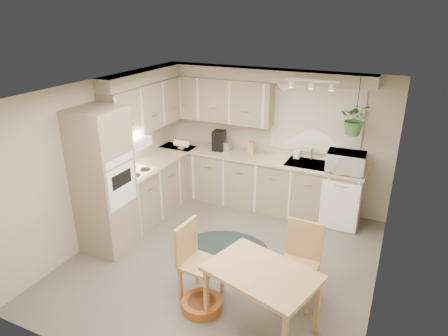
{
  "coord_description": "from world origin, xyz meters",
  "views": [
    {
      "loc": [
        2.0,
        -4.29,
        3.32
      ],
      "look_at": [
        -0.24,
        0.55,
        1.16
      ],
      "focal_mm": 32.0,
      "sensor_mm": 36.0,
      "label": 1
    }
  ],
  "objects_px": {
    "chair_left": "(201,262)",
    "pet_bed": "(202,304)",
    "microwave": "(346,160)",
    "dining_table": "(261,299)",
    "chair_back": "(298,265)",
    "braided_rug": "(225,248)"
  },
  "relations": [
    {
      "from": "chair_left",
      "to": "pet_bed",
      "type": "distance_m",
      "value": 0.49
    },
    {
      "from": "braided_rug",
      "to": "microwave",
      "type": "bearing_deg",
      "value": 45.33
    },
    {
      "from": "chair_left",
      "to": "chair_back",
      "type": "bearing_deg",
      "value": 116.56
    },
    {
      "from": "dining_table",
      "to": "chair_back",
      "type": "bearing_deg",
      "value": 67.35
    },
    {
      "from": "chair_back",
      "to": "braided_rug",
      "type": "distance_m",
      "value": 1.48
    },
    {
      "from": "chair_left",
      "to": "pet_bed",
      "type": "bearing_deg",
      "value": 31.49
    },
    {
      "from": "chair_back",
      "to": "pet_bed",
      "type": "height_order",
      "value": "chair_back"
    },
    {
      "from": "pet_bed",
      "to": "microwave",
      "type": "xyz_separation_m",
      "value": [
        1.12,
        2.68,
        1.08
      ]
    },
    {
      "from": "chair_back",
      "to": "microwave",
      "type": "relative_size",
      "value": 1.7
    },
    {
      "from": "dining_table",
      "to": "chair_back",
      "type": "relative_size",
      "value": 1.18
    },
    {
      "from": "pet_bed",
      "to": "microwave",
      "type": "height_order",
      "value": "microwave"
    },
    {
      "from": "chair_back",
      "to": "braided_rug",
      "type": "bearing_deg",
      "value": -25.26
    },
    {
      "from": "chair_back",
      "to": "dining_table",
      "type": "bearing_deg",
      "value": 69.02
    },
    {
      "from": "pet_bed",
      "to": "microwave",
      "type": "bearing_deg",
      "value": 67.31
    },
    {
      "from": "chair_back",
      "to": "microwave",
      "type": "xyz_separation_m",
      "value": [
        0.16,
        2.05,
        0.65
      ]
    },
    {
      "from": "chair_left",
      "to": "microwave",
      "type": "xyz_separation_m",
      "value": [
        1.23,
        2.48,
        0.65
      ]
    },
    {
      "from": "pet_bed",
      "to": "dining_table",
      "type": "bearing_deg",
      "value": 3.18
    },
    {
      "from": "microwave",
      "to": "chair_back",
      "type": "bearing_deg",
      "value": -97.25
    },
    {
      "from": "dining_table",
      "to": "chair_back",
      "type": "height_order",
      "value": "chair_back"
    },
    {
      "from": "dining_table",
      "to": "microwave",
      "type": "xyz_separation_m",
      "value": [
        0.4,
        2.64,
        0.77
      ]
    },
    {
      "from": "chair_left",
      "to": "microwave",
      "type": "relative_size",
      "value": 1.69
    },
    {
      "from": "braided_rug",
      "to": "pet_bed",
      "type": "xyz_separation_m",
      "value": [
        0.28,
        -1.27,
        0.05
      ]
    }
  ]
}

